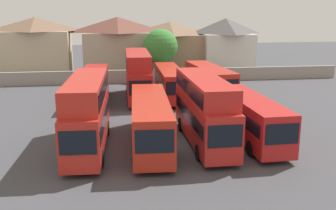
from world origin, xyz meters
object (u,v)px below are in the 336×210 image
at_px(bus_4, 250,116).
at_px(house_terrace_right, 170,47).
at_px(bus_1, 87,110).
at_px(bus_6, 138,73).
at_px(tree_left_of_lot, 161,47).
at_px(bus_3, 204,107).
at_px(bus_5, 94,83).
at_px(bus_7, 170,81).
at_px(house_terrace_far_right, 225,44).
at_px(house_terrace_left, 37,46).
at_px(bus_2, 150,119).
at_px(house_terrace_centre, 118,45).
at_px(bus_8, 209,80).

distance_m(bus_4, house_terrace_right, 34.58).
bearing_deg(bus_1, bus_6, 166.38).
bearing_deg(tree_left_of_lot, house_terrace_right, 71.00).
bearing_deg(tree_left_of_lot, bus_6, -108.32).
xyz_separation_m(bus_3, tree_left_of_lot, (0.37, 28.04, 1.88)).
bearing_deg(bus_5, bus_6, 93.05).
bearing_deg(tree_left_of_lot, bus_7, -92.65).
bearing_deg(bus_1, tree_left_of_lot, 165.57).
relative_size(bus_4, tree_left_of_lot, 1.54).
xyz_separation_m(bus_4, bus_6, (-7.39, 15.28, 1.04)).
bearing_deg(house_terrace_far_right, house_terrace_left, -179.81).
xyz_separation_m(bus_2, bus_7, (3.77, 15.47, -0.07)).
xyz_separation_m(house_terrace_left, house_terrace_centre, (12.07, -0.45, 0.02)).
height_order(house_terrace_centre, house_terrace_right, house_terrace_centre).
height_order(bus_7, house_terrace_left, house_terrace_left).
height_order(bus_2, tree_left_of_lot, tree_left_of_lot).
bearing_deg(house_terrace_left, bus_4, -57.75).
relative_size(house_terrace_left, house_terrace_right, 0.95).
distance_m(bus_3, bus_6, 15.96).
relative_size(bus_2, tree_left_of_lot, 1.66).
relative_size(bus_3, house_terrace_centre, 1.00).
bearing_deg(bus_8, bus_4, -6.99).
height_order(bus_4, house_terrace_far_right, house_terrace_far_right).
distance_m(bus_3, bus_7, 15.54).
xyz_separation_m(house_terrace_far_right, tree_left_of_lot, (-11.23, -5.94, 0.35)).
bearing_deg(house_terrace_far_right, tree_left_of_lot, -152.11).
relative_size(bus_6, house_terrace_left, 1.06).
height_order(house_terrace_left, tree_left_of_lot, house_terrace_left).
relative_size(bus_4, house_terrace_far_right, 1.30).
height_order(bus_6, bus_7, bus_6).
xyz_separation_m(bus_7, house_terrace_right, (2.89, 19.22, 2.11)).
relative_size(bus_2, bus_8, 1.02).
bearing_deg(bus_2, bus_1, -84.32).
bearing_deg(house_terrace_right, bus_5, -120.22).
xyz_separation_m(bus_7, bus_8, (4.55, -0.12, 0.07)).
distance_m(bus_5, tree_left_of_lot, 15.68).
relative_size(bus_6, house_terrace_centre, 1.01).
height_order(bus_2, bus_4, bus_2).
height_order(bus_4, bus_8, bus_8).
bearing_deg(bus_4, house_terrace_centre, -165.61).
bearing_deg(bus_7, house_terrace_left, -134.97).
bearing_deg(bus_4, tree_left_of_lot, -174.37).
distance_m(house_terrace_left, house_terrace_far_right, 29.21).
bearing_deg(bus_1, house_terrace_far_right, 152.49).
bearing_deg(house_terrace_right, house_terrace_centre, -170.94).
xyz_separation_m(bus_3, bus_4, (3.62, 0.24, -0.89)).
bearing_deg(bus_2, house_terrace_left, -154.77).
bearing_deg(bus_3, tree_left_of_lot, 179.32).
distance_m(house_terrace_left, house_terrace_right, 20.31).
relative_size(house_terrace_right, tree_left_of_lot, 1.51).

